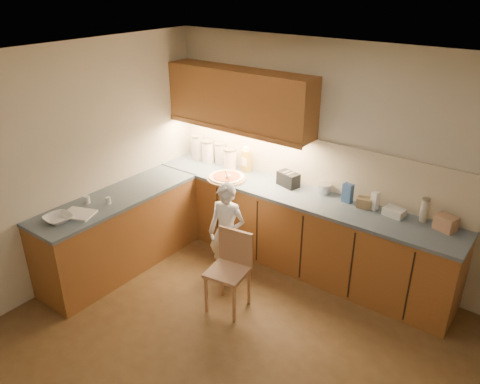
{
  "coord_description": "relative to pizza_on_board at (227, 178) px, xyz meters",
  "views": [
    {
      "loc": [
        2.01,
        -2.55,
        3.21
      ],
      "look_at": [
        -0.8,
        1.2,
        1.0
      ],
      "focal_mm": 35.0,
      "sensor_mm": 36.0,
      "label": 1
    }
  ],
  "objects": [
    {
      "name": "room",
      "position": [
        1.25,
        -1.53,
        0.73
      ],
      "size": [
        4.54,
        4.5,
        2.62
      ],
      "color": "#543A1D",
      "rests_on": "ground"
    },
    {
      "name": "l_counter",
      "position": [
        0.33,
        -0.28,
        -0.48
      ],
      "size": [
        3.77,
        2.62,
        0.92
      ],
      "color": "#995F2C",
      "rests_on": "ground"
    },
    {
      "name": "backsplash",
      "position": [
        0.88,
        0.45,
        0.27
      ],
      "size": [
        3.75,
        0.02,
        0.58
      ],
      "primitive_type": "cube",
      "color": "beige",
      "rests_on": "l_counter"
    },
    {
      "name": "upper_cabinets",
      "position": [
        -0.02,
        0.29,
        0.91
      ],
      "size": [
        1.95,
        0.36,
        0.73
      ],
      "color": "#995F2C",
      "rests_on": "ground"
    },
    {
      "name": "pizza_on_board",
      "position": [
        0.0,
        0.0,
        0.0
      ],
      "size": [
        0.49,
        0.49,
        0.2
      ],
      "rotation": [
        0.0,
        0.0,
        0.32
      ],
      "color": "tan",
      "rests_on": "l_counter"
    },
    {
      "name": "child",
      "position": [
        0.46,
        -0.59,
        -0.35
      ],
      "size": [
        0.48,
        0.36,
        1.18
      ],
      "primitive_type": "imported",
      "rotation": [
        0.0,
        0.0,
        0.2
      ],
      "color": "white",
      "rests_on": "ground"
    },
    {
      "name": "wooden_chair",
      "position": [
        0.79,
        -0.93,
        -0.45
      ],
      "size": [
        0.44,
        0.44,
        0.85
      ],
      "rotation": [
        0.0,
        0.0,
        0.15
      ],
      "color": "tan",
      "rests_on": "ground"
    },
    {
      "name": "mixing_bowl",
      "position": [
        -0.7,
        -1.86,
        0.01
      ],
      "size": [
        0.28,
        0.28,
        0.07
      ],
      "primitive_type": "imported",
      "rotation": [
        0.0,
        0.0,
        -0.05
      ],
      "color": "white",
      "rests_on": "l_counter"
    },
    {
      "name": "canister_a",
      "position": [
        -0.72,
        0.3,
        0.15
      ],
      "size": [
        0.17,
        0.17,
        0.34
      ],
      "rotation": [
        0.0,
        0.0,
        0.25
      ],
      "color": "beige",
      "rests_on": "l_counter"
    },
    {
      "name": "canister_b",
      "position": [
        -0.55,
        0.31,
        0.13
      ],
      "size": [
        0.17,
        0.17,
        0.3
      ],
      "rotation": [
        0.0,
        0.0,
        -0.04
      ],
      "color": "white",
      "rests_on": "l_counter"
    },
    {
      "name": "canister_c",
      "position": [
        -0.39,
        0.36,
        0.12
      ],
      "size": [
        0.15,
        0.15,
        0.28
      ],
      "rotation": [
        0.0,
        0.0,
        -0.14
      ],
      "color": "silver",
      "rests_on": "l_counter"
    },
    {
      "name": "canister_d",
      "position": [
        -0.17,
        0.29,
        0.12
      ],
      "size": [
        0.17,
        0.17,
        0.27
      ],
      "rotation": [
        0.0,
        0.0,
        0.35
      ],
      "color": "white",
      "rests_on": "l_counter"
    },
    {
      "name": "oil_jug",
      "position": [
        0.04,
        0.35,
        0.13
      ],
      "size": [
        0.12,
        0.1,
        0.32
      ],
      "rotation": [
        0.0,
        0.0,
        -0.19
      ],
      "color": "#B99125",
      "rests_on": "l_counter"
    },
    {
      "name": "toaster",
      "position": [
        0.7,
        0.28,
        0.06
      ],
      "size": [
        0.29,
        0.21,
        0.17
      ],
      "rotation": [
        0.0,
        0.0,
        -0.26
      ],
      "color": "black",
      "rests_on": "l_counter"
    },
    {
      "name": "steel_pot",
      "position": [
        1.14,
        0.35,
        0.04
      ],
      "size": [
        0.15,
        0.15,
        0.12
      ],
      "color": "silver",
      "rests_on": "l_counter"
    },
    {
      "name": "blue_box",
      "position": [
        1.44,
        0.31,
        0.09
      ],
      "size": [
        0.11,
        0.09,
        0.21
      ],
      "primitive_type": "cube",
      "rotation": [
        0.0,
        0.0,
        -0.12
      ],
      "color": "#315695",
      "rests_on": "l_counter"
    },
    {
      "name": "card_box_a",
      "position": [
        1.65,
        0.3,
        0.03
      ],
      "size": [
        0.17,
        0.14,
        0.11
      ],
      "primitive_type": "cube",
      "rotation": [
        0.0,
        0.0,
        0.24
      ],
      "color": "tan",
      "rests_on": "l_counter"
    },
    {
      "name": "white_bottle",
      "position": [
        1.75,
        0.31,
        0.08
      ],
      "size": [
        0.08,
        0.08,
        0.2
      ],
      "primitive_type": "cube",
      "rotation": [
        0.0,
        0.0,
        -0.22
      ],
      "color": "white",
      "rests_on": "l_counter"
    },
    {
      "name": "flat_pack",
      "position": [
        1.97,
        0.3,
        0.02
      ],
      "size": [
        0.22,
        0.17,
        0.08
      ],
      "primitive_type": "cube",
      "rotation": [
        0.0,
        0.0,
        -0.12
      ],
      "color": "silver",
      "rests_on": "l_counter"
    },
    {
      "name": "tall_jar",
      "position": [
        2.25,
        0.36,
        0.11
      ],
      "size": [
        0.08,
        0.08,
        0.25
      ],
      "rotation": [
        0.0,
        0.0,
        0.08
      ],
      "color": "beige",
      "rests_on": "l_counter"
    },
    {
      "name": "card_box_b",
      "position": [
        2.48,
        0.31,
        0.05
      ],
      "size": [
        0.23,
        0.2,
        0.15
      ],
      "primitive_type": "cube",
      "rotation": [
        0.0,
        0.0,
        -0.31
      ],
      "color": "tan",
      "rests_on": "l_counter"
    },
    {
      "name": "dough_cloth",
      "position": [
        -0.66,
        -1.65,
        -0.01
      ],
      "size": [
        0.38,
        0.34,
        0.02
      ],
      "primitive_type": "cube",
      "rotation": [
        0.0,
        0.0,
        0.37
      ],
      "color": "white",
      "rests_on": "l_counter"
    },
    {
      "name": "spice_jar_a",
      "position": [
        -0.82,
        -1.42,
        0.02
      ],
      "size": [
        0.07,
        0.07,
        0.08
      ],
      "primitive_type": "cylinder",
      "rotation": [
        0.0,
        0.0,
        0.09
      ],
      "color": "white",
      "rests_on": "l_counter"
    },
    {
      "name": "spice_jar_b",
      "position": [
        -0.62,
        -1.3,
        0.02
      ],
      "size": [
        0.07,
        0.07,
        0.08
      ],
      "primitive_type": "cylinder",
      "rotation": [
        0.0,
        0.0,
        -0.2
      ],
      "color": "silver",
      "rests_on": "l_counter"
    }
  ]
}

